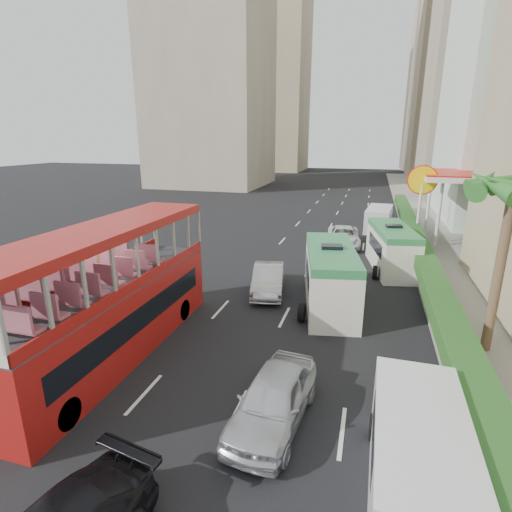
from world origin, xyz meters
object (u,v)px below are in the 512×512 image
(double_decker_bus, at_px, (111,293))
(panel_van_far, at_px, (379,219))
(minibus_far, at_px, (392,249))
(palm_tree, at_px, (499,271))
(minibus_near, at_px, (330,277))
(van_asset, at_px, (343,245))
(panel_van_near, at_px, (419,460))
(car_silver_lane_a, at_px, (268,292))
(car_silver_lane_b, at_px, (273,422))
(shell_station, at_px, (461,207))

(double_decker_bus, xyz_separation_m, panel_van_far, (9.89, 25.41, -1.51))
(minibus_far, distance_m, palm_tree, 10.55)
(double_decker_bus, height_order, minibus_near, double_decker_bus)
(panel_van_far, height_order, palm_tree, palm_tree)
(van_asset, relative_size, panel_van_near, 1.00)
(panel_van_near, bearing_deg, car_silver_lane_a, 120.37)
(car_silver_lane_a, xyz_separation_m, car_silver_lane_b, (2.72, -9.97, 0.00))
(car_silver_lane_b, height_order, minibus_near, minibus_near)
(double_decker_bus, bearing_deg, van_asset, 69.07)
(car_silver_lane_b, height_order, minibus_far, minibus_far)
(car_silver_lane_b, distance_m, minibus_near, 9.30)
(car_silver_lane_b, distance_m, panel_van_far, 27.70)
(car_silver_lane_b, bearing_deg, car_silver_lane_a, 110.63)
(car_silver_lane_b, height_order, palm_tree, palm_tree)
(van_asset, bearing_deg, minibus_far, -62.85)
(minibus_near, distance_m, shell_station, 18.15)
(minibus_far, relative_size, shell_station, 0.77)
(car_silver_lane_b, xyz_separation_m, minibus_far, (3.78, 15.94, 1.37))
(minibus_near, bearing_deg, panel_van_near, -84.25)
(panel_van_far, height_order, shell_station, shell_station)
(shell_station, bearing_deg, car_silver_lane_b, -110.14)
(palm_tree, bearing_deg, car_silver_lane_a, 158.32)
(car_silver_lane_b, height_order, panel_van_near, panel_van_near)
(car_silver_lane_b, bearing_deg, palm_tree, 46.45)
(minibus_near, bearing_deg, double_decker_bus, -147.16)
(double_decker_bus, bearing_deg, car_silver_lane_b, -17.23)
(double_decker_bus, distance_m, van_asset, 20.46)
(shell_station, bearing_deg, minibus_far, -120.64)
(car_silver_lane_a, bearing_deg, double_decker_bus, -128.39)
(panel_van_far, bearing_deg, car_silver_lane_b, -90.88)
(panel_van_near, xyz_separation_m, panel_van_far, (-0.70, 29.06, -0.01))
(minibus_far, height_order, palm_tree, palm_tree)
(minibus_near, xyz_separation_m, palm_tree, (6.36, -3.05, 1.90))
(car_silver_lane_b, height_order, panel_van_far, panel_van_far)
(car_silver_lane_a, height_order, palm_tree, palm_tree)
(panel_van_near, xyz_separation_m, palm_tree, (3.22, 7.66, 2.35))
(car_silver_lane_a, distance_m, car_silver_lane_b, 10.34)
(car_silver_lane_b, distance_m, palm_tree, 9.89)
(minibus_far, bearing_deg, panel_van_near, -100.30)
(car_silver_lane_a, xyz_separation_m, panel_van_near, (6.51, -11.53, 1.03))
(double_decker_bus, distance_m, minibus_near, 10.30)
(car_silver_lane_a, height_order, panel_van_far, panel_van_far)
(shell_station, bearing_deg, panel_van_far, 158.51)
(panel_van_far, distance_m, palm_tree, 21.89)
(shell_station, bearing_deg, palm_tree, -96.60)
(panel_van_near, distance_m, palm_tree, 8.63)
(van_asset, distance_m, panel_van_far, 7.03)
(double_decker_bus, xyz_separation_m, palm_tree, (13.80, 4.00, 0.85))
(van_asset, relative_size, panel_van_far, 1.02)
(van_asset, height_order, palm_tree, palm_tree)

